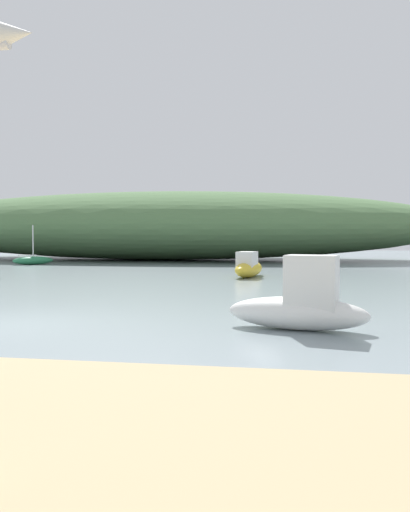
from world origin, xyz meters
TOP-DOWN VIEW (x-y plane):
  - ground_plane at (0.00, 0.00)m, footprint 120.00×120.00m
  - distant_hill at (-4.73, 30.45)m, footprint 46.20×14.00m
  - motorboat_mid_channel at (4.13, 13.70)m, footprint 1.51×3.38m
  - sailboat_near_shore at (-10.73, 21.73)m, footprint 2.51×2.49m
  - motorboat_centre_water at (6.31, 0.48)m, footprint 3.01×1.47m

SIDE VIEW (x-z plane):
  - ground_plane at x=0.00m, z-range 0.00..0.00m
  - sailboat_near_shore at x=-10.73m, z-range -1.02..1.59m
  - motorboat_mid_channel at x=4.13m, z-range -0.12..1.06m
  - motorboat_centre_water at x=6.31m, z-range -0.22..1.30m
  - distant_hill at x=-4.73m, z-range 0.00..5.39m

